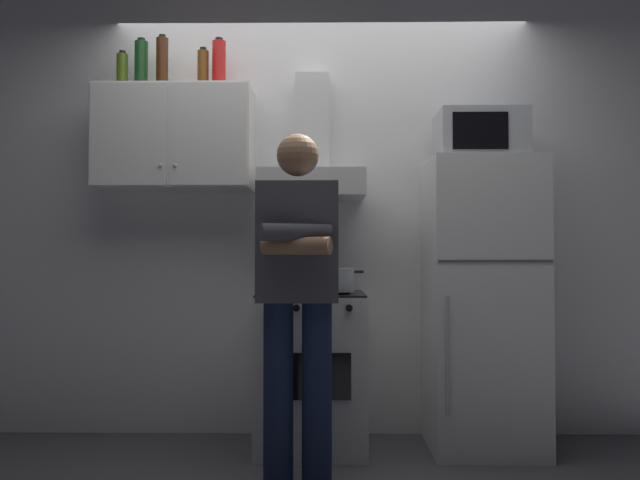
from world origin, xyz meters
The scene contains 14 objects.
ground_plane centered at (0.00, 0.00, 0.00)m, with size 7.00×7.00×0.00m, color #4C4C51.
back_wall_tiled centered at (0.00, 0.60, 1.35)m, with size 4.80×0.10×2.70m, color white.
upper_cabinet centered at (-0.85, 0.37, 1.75)m, with size 0.90×0.37×0.60m.
stove_oven centered at (-0.05, 0.25, 0.43)m, with size 0.60×0.62×0.87m.
range_hood centered at (-0.05, 0.38, 1.60)m, with size 0.60×0.44×0.75m.
refrigerator centered at (0.90, 0.25, 0.80)m, with size 0.60×0.62×1.60m.
microwave centered at (0.90, 0.27, 1.74)m, with size 0.48×0.37×0.28m.
person_standing centered at (-0.10, -0.36, 0.90)m, with size 0.38×0.33×1.64m.
cooking_pot centered at (0.08, 0.13, 0.94)m, with size 0.31×0.21×0.13m.
bottle_rum_dark centered at (-0.93, 0.36, 2.20)m, with size 0.07×0.07×0.31m.
bottle_beer_brown centered at (-0.69, 0.39, 2.17)m, with size 0.07×0.07×0.24m.
bottle_wine_green centered at (-1.06, 0.39, 2.19)m, with size 0.08×0.08×0.30m.
bottle_soda_red centered at (-0.60, 0.38, 2.19)m, with size 0.08×0.08×0.30m.
bottle_olive_oil centered at (-1.17, 0.40, 2.16)m, with size 0.07×0.07×0.23m.
Camera 1 is at (0.05, -3.42, 1.05)m, focal length 36.81 mm.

